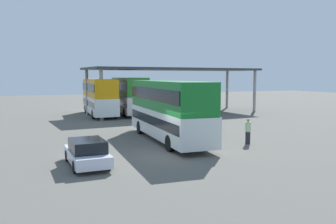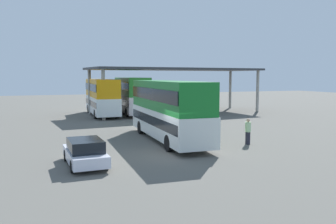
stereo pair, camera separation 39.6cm
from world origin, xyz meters
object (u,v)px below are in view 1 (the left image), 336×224
at_px(double_decker_near_canopy, 99,96).
at_px(double_decker_mid_row, 129,94).
at_px(pedestrian_waiting, 248,131).
at_px(double_decker_main, 168,108).
at_px(parked_hatchback, 87,153).

xyz_separation_m(double_decker_near_canopy, double_decker_mid_row, (3.56, 0.26, 0.09)).
bearing_deg(double_decker_near_canopy, double_decker_mid_row, -84.12).
bearing_deg(double_decker_mid_row, pedestrian_waiting, -169.88).
bearing_deg(double_decker_mid_row, double_decker_main, 177.00).
distance_m(parked_hatchback, double_decker_near_canopy, 23.12).
bearing_deg(double_decker_main, parked_hatchback, 130.62).
xyz_separation_m(double_decker_main, double_decker_mid_row, (2.05, 17.76, 0.08)).
distance_m(parked_hatchback, double_decker_mid_row, 24.37).
bearing_deg(parked_hatchback, pedestrian_waiting, -82.23).
bearing_deg(double_decker_near_canopy, double_decker_main, -173.34).
relative_size(double_decker_near_canopy, double_decker_mid_row, 1.01).
height_order(parked_hatchback, pedestrian_waiting, pedestrian_waiting).
relative_size(double_decker_main, double_decker_mid_row, 1.08).
xyz_separation_m(double_decker_mid_row, pedestrian_waiting, (2.40, -20.92, -1.51)).
bearing_deg(parked_hatchback, double_decker_main, -53.63).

